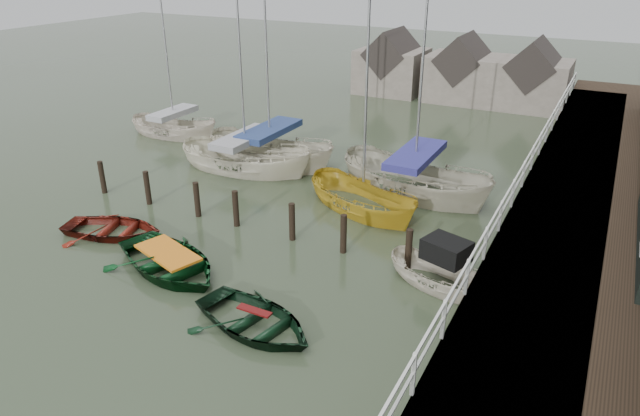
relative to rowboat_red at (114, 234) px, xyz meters
The scene contains 13 objects.
ground 4.75m from the rowboat_red, ahead, with size 120.00×120.00×0.00m, color #303A25.
pier 17.20m from the rowboat_red, 34.22° to the left, with size 3.04×32.00×2.70m.
mooring_pilings 4.53m from the rowboat_red, 36.37° to the left, with size 13.72×0.22×1.80m.
far_sheds 26.33m from the rowboat_red, 77.76° to the left, with size 14.00×4.08×4.39m.
rowboat_red is the anchor object (origin of this frame).
rowboat_green 3.68m from the rowboat_red, 16.27° to the right, with size 3.18×4.46×0.92m, color black.
rowboat_dkgreen 8.00m from the rowboat_red, 16.80° to the right, with size 2.71×3.79×0.79m, color black.
motorboat 11.73m from the rowboat_red, 10.28° to the left, with size 3.97×2.45×2.23m.
sailboat_a 7.76m from the rowboat_red, 86.31° to the left, with size 6.89×2.99×11.98m.
sailboat_b 9.13m from the rowboat_red, 83.71° to the left, with size 7.24×3.17×11.85m.
sailboat_c 9.41m from the rowboat_red, 40.87° to the left, with size 6.00×4.28×10.47m.
sailboat_d 12.10m from the rowboat_red, 46.55° to the left, with size 7.78×4.72×12.81m.
sailboat_e 11.96m from the rowboat_red, 120.16° to the left, with size 5.57×2.30×9.16m.
Camera 1 is at (10.40, -12.46, 9.45)m, focal length 32.00 mm.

